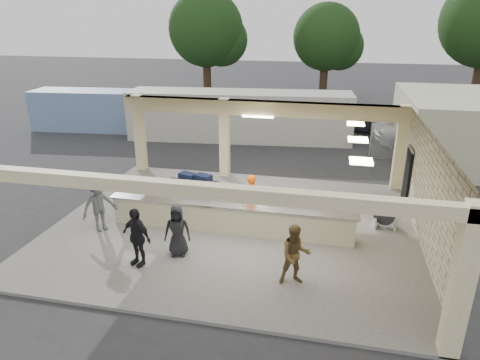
% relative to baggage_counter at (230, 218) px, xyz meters
% --- Properties ---
extents(ground, '(120.00, 120.00, 0.00)m').
position_rel_baggage_counter_xyz_m(ground, '(0.00, 0.50, -0.59)').
color(ground, '#29292C').
rests_on(ground, ground).
extents(pavilion, '(12.01, 10.00, 3.55)m').
position_rel_baggage_counter_xyz_m(pavilion, '(0.21, 1.16, 0.76)').
color(pavilion, '#615E5A').
rests_on(pavilion, ground).
extents(baggage_counter, '(8.20, 0.58, 0.98)m').
position_rel_baggage_counter_xyz_m(baggage_counter, '(0.00, 0.00, 0.00)').
color(baggage_counter, '#C3BA92').
rests_on(baggage_counter, pavilion).
extents(luggage_cart, '(2.75, 2.05, 1.44)m').
position_rel_baggage_counter_xyz_m(luggage_cart, '(-1.71, 1.30, 0.29)').
color(luggage_cart, silver).
rests_on(luggage_cart, pavilion).
extents(drum_fan, '(0.95, 0.79, 1.04)m').
position_rel_baggage_counter_xyz_m(drum_fan, '(5.03, 1.41, 0.07)').
color(drum_fan, silver).
rests_on(drum_fan, pavilion).
extents(baggage_handler, '(0.69, 0.71, 1.76)m').
position_rel_baggage_counter_xyz_m(baggage_handler, '(0.53, 0.80, 0.39)').
color(baggage_handler, '#FF5A0D').
rests_on(baggage_handler, pavilion).
extents(passenger_a, '(0.88, 0.58, 1.68)m').
position_rel_baggage_counter_xyz_m(passenger_a, '(2.36, -2.46, 0.35)').
color(passenger_a, brown).
rests_on(passenger_a, pavilion).
extents(passenger_b, '(1.09, 0.71, 1.74)m').
position_rel_baggage_counter_xyz_m(passenger_b, '(-2.09, -2.49, 0.38)').
color(passenger_b, black).
rests_on(passenger_b, pavilion).
extents(passenger_c, '(1.03, 1.19, 1.82)m').
position_rel_baggage_counter_xyz_m(passenger_c, '(-4.20, -0.81, 0.42)').
color(passenger_c, '#4B4B50').
rests_on(passenger_c, pavilion).
extents(passenger_d, '(0.82, 0.47, 1.58)m').
position_rel_baggage_counter_xyz_m(passenger_d, '(-1.16, -1.74, 0.30)').
color(passenger_d, black).
rests_on(passenger_d, pavilion).
extents(car_white_a, '(5.66, 3.65, 1.49)m').
position_rel_baggage_counter_xyz_m(car_white_a, '(8.03, 12.62, 0.16)').
color(car_white_a, silver).
rests_on(car_white_a, ground).
extents(car_white_b, '(4.94, 2.12, 1.53)m').
position_rel_baggage_counter_xyz_m(car_white_b, '(10.96, 13.39, 0.18)').
color(car_white_b, silver).
rests_on(car_white_b, ground).
extents(car_dark, '(4.32, 2.71, 1.36)m').
position_rel_baggage_counter_xyz_m(car_dark, '(4.69, 15.15, 0.09)').
color(car_dark, black).
rests_on(car_dark, ground).
extents(container_white, '(13.01, 3.76, 2.78)m').
position_rel_baggage_counter_xyz_m(container_white, '(-2.28, 11.74, 0.80)').
color(container_white, '#B8B8B4').
rests_on(container_white, ground).
extents(container_blue, '(9.71, 3.19, 2.48)m').
position_rel_baggage_counter_xyz_m(container_blue, '(-10.83, 12.14, 0.65)').
color(container_blue, '#718CB4').
rests_on(container_blue, ground).
extents(tree_left, '(6.60, 6.30, 9.00)m').
position_rel_baggage_counter_xyz_m(tree_left, '(-7.68, 24.66, 5.00)').
color(tree_left, '#382619').
rests_on(tree_left, ground).
extents(tree_mid, '(6.00, 5.60, 8.00)m').
position_rel_baggage_counter_xyz_m(tree_mid, '(2.32, 26.66, 4.38)').
color(tree_mid, '#382619').
rests_on(tree_mid, ground).
extents(adjacent_building, '(6.00, 8.00, 3.20)m').
position_rel_baggage_counter_xyz_m(adjacent_building, '(9.50, 10.50, 1.01)').
color(adjacent_building, beige).
rests_on(adjacent_building, ground).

